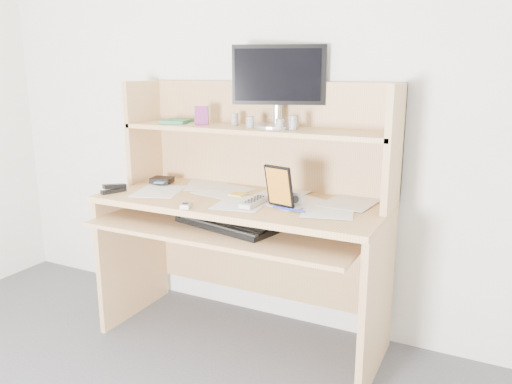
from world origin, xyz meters
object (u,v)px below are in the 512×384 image
at_px(keyboard, 225,224).
at_px(game_case, 279,186).
at_px(desk, 248,206).
at_px(monitor, 278,84).
at_px(tv_remote, 255,202).

xyz_separation_m(keyboard, game_case, (0.24, 0.08, 0.18)).
relative_size(desk, game_case, 7.35).
xyz_separation_m(desk, monitor, (0.10, 0.12, 0.60)).
bearing_deg(desk, keyboard, -89.59).
bearing_deg(monitor, desk, -150.35).
bearing_deg(keyboard, desk, 103.79).
bearing_deg(keyboard, monitor, 87.66).
distance_m(tv_remote, monitor, 0.60).
bearing_deg(game_case, tv_remote, -165.16).
distance_m(game_case, monitor, 0.54).
xyz_separation_m(desk, game_case, (0.24, -0.16, 0.16)).
bearing_deg(keyboard, tv_remote, 46.27).
bearing_deg(tv_remote, desk, 126.31).
relative_size(keyboard, tv_remote, 2.59).
distance_m(tv_remote, game_case, 0.15).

